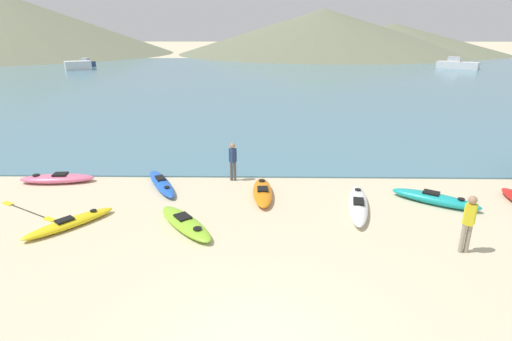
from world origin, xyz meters
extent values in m
cube|color=teal|center=(0.00, 44.24, 0.03)|extent=(160.00, 70.00, 0.06)
cone|color=#6B7056|center=(-61.45, 92.58, 7.00)|extent=(78.93, 78.93, 14.01)
cone|color=#6B7056|center=(14.86, 98.33, 5.21)|extent=(70.78, 70.78, 10.42)
cone|color=#6B7056|center=(32.46, 99.50, 3.56)|extent=(53.71, 53.71, 7.12)
ellipsoid|color=white|center=(3.23, 6.33, 0.17)|extent=(1.25, 3.32, 0.33)
cube|color=black|center=(3.20, 6.17, 0.36)|extent=(0.45, 0.64, 0.05)
cylinder|color=black|center=(3.41, 7.21, 0.35)|extent=(0.22, 0.22, 0.02)
ellipsoid|color=yellow|center=(-5.74, 4.93, 0.13)|extent=(2.23, 2.48, 0.26)
cube|color=black|center=(-5.83, 4.83, 0.28)|extent=(0.56, 0.58, 0.05)
cylinder|color=black|center=(-5.24, 5.52, 0.27)|extent=(0.20, 0.20, 0.02)
ellipsoid|color=blue|center=(-3.75, 8.23, 0.14)|extent=(1.90, 2.99, 0.28)
cube|color=black|center=(-3.82, 8.37, 0.30)|extent=(0.53, 0.63, 0.05)
cylinder|color=black|center=(-3.37, 7.48, 0.29)|extent=(0.20, 0.20, 0.02)
ellipsoid|color=#E5668C|center=(-7.92, 8.61, 0.16)|extent=(2.86, 0.99, 0.32)
cube|color=black|center=(-7.78, 8.62, 0.34)|extent=(0.54, 0.46, 0.05)
cylinder|color=black|center=(-8.69, 8.54, 0.33)|extent=(0.27, 0.27, 0.02)
ellipsoid|color=#8CCC2D|center=(-2.25, 4.96, 0.14)|extent=(2.29, 2.69, 0.28)
cube|color=black|center=(-2.34, 5.08, 0.30)|extent=(0.62, 0.65, 0.05)
cylinder|color=black|center=(-1.78, 4.34, 0.29)|extent=(0.25, 0.25, 0.02)
ellipsoid|color=teal|center=(5.96, 6.82, 0.18)|extent=(2.76, 2.12, 0.36)
cube|color=black|center=(5.84, 6.90, 0.38)|extent=(0.63, 0.58, 0.05)
cylinder|color=black|center=(6.62, 6.39, 0.37)|extent=(0.23, 0.23, 0.02)
ellipsoid|color=orange|center=(0.07, 7.37, 0.16)|extent=(0.77, 2.66, 0.31)
cube|color=black|center=(0.08, 7.24, 0.34)|extent=(0.39, 0.49, 0.05)
cylinder|color=black|center=(0.05, 8.10, 0.32)|extent=(0.24, 0.24, 0.02)
cylinder|color=gray|center=(5.37, 3.66, 0.41)|extent=(0.12, 0.12, 0.82)
cylinder|color=gray|center=(5.51, 3.66, 0.41)|extent=(0.12, 0.12, 0.82)
cube|color=yellow|center=(5.44, 3.66, 1.11)|extent=(0.28, 0.27, 0.58)
cylinder|color=yellow|center=(5.32, 3.66, 1.13)|extent=(0.09, 0.09, 0.55)
cylinder|color=yellow|center=(5.56, 3.66, 1.13)|extent=(0.09, 0.09, 0.55)
sphere|color=#A37A5B|center=(5.44, 3.66, 1.52)|extent=(0.22, 0.22, 0.22)
cylinder|color=#4C4C4C|center=(-1.15, 8.94, 0.38)|extent=(0.11, 0.11, 0.76)
cylinder|color=#4C4C4C|center=(-1.02, 8.94, 0.38)|extent=(0.11, 0.11, 0.76)
cube|color=navy|center=(-1.09, 8.94, 1.04)|extent=(0.27, 0.27, 0.54)
cylinder|color=navy|center=(-1.20, 8.94, 1.05)|extent=(0.08, 0.08, 0.51)
cylinder|color=navy|center=(-0.97, 8.94, 1.05)|extent=(0.08, 0.08, 0.51)
sphere|color=#A37A5B|center=(-1.09, 8.94, 1.42)|extent=(0.21, 0.21, 0.21)
cube|color=white|center=(-26.87, 53.63, 0.68)|extent=(3.98, 3.39, 1.25)
cube|color=navy|center=(-28.65, 59.86, 0.44)|extent=(3.81, 2.51, 0.76)
cube|color=silver|center=(-28.32, 59.73, 1.09)|extent=(1.29, 1.13, 0.53)
cube|color=white|center=(29.38, 56.48, 0.56)|extent=(5.51, 4.78, 1.00)
cube|color=silver|center=(28.92, 56.84, 1.41)|extent=(1.94, 1.80, 0.70)
cylinder|color=black|center=(-7.62, 5.98, 0.01)|extent=(1.66, 0.98, 0.03)
cube|color=yellow|center=(-8.64, 6.56, 0.01)|extent=(0.47, 0.38, 0.03)
cube|color=yellow|center=(-6.61, 5.39, 0.01)|extent=(0.47, 0.38, 0.03)
camera|label=1|loc=(0.05, -5.77, 5.63)|focal=28.00mm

